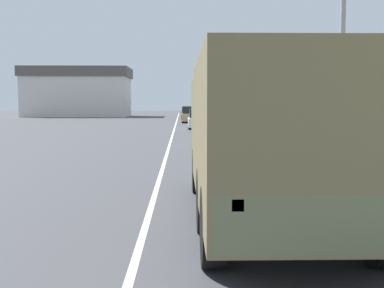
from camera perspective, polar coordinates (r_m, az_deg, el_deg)
The scene contains 12 objects.
ground_plane at distance 37.81m, azimuth -2.13°, elevation 1.73°, with size 180.00×180.00×0.00m, color #424247.
lane_centre_stripe at distance 37.81m, azimuth -2.13°, elevation 1.73°, with size 0.12×120.00×0.00m.
sidewalk_right at distance 38.00m, azimuth 4.67°, elevation 1.82°, with size 1.80×120.00×0.12m.
grass_strip_right at distance 38.70m, azimuth 11.17°, elevation 1.73°, with size 7.00×120.00×0.02m.
military_truck at distance 8.55m, azimuth 8.66°, elevation 1.39°, with size 2.44×7.75×2.76m.
car_nearest_ahead at distance 23.22m, azimuth 2.25°, elevation 1.54°, with size 1.74×4.76×1.65m.
car_second_ahead at distance 39.17m, azimuth 0.88°, elevation 2.88°, with size 1.82×4.78×1.58m.
car_third_ahead at distance 51.47m, azimuth -0.23°, elevation 3.43°, with size 1.82×4.87×1.72m.
car_fourth_ahead at distance 64.91m, azimuth -0.49°, elevation 3.67°, with size 1.81×4.74×1.54m.
lamp_post at distance 13.18m, azimuth 16.50°, elevation 13.28°, with size 1.69×0.24×6.57m.
utility_box at distance 16.15m, azimuth 19.01°, elevation -1.50°, with size 0.55×0.45×0.70m.
building_distant at distance 75.61m, azimuth -13.35°, elevation 6.02°, with size 15.83×9.18×7.38m.
Camera 1 is at (0.63, 2.26, 2.10)m, focal length 45.00 mm.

